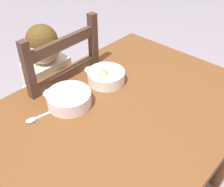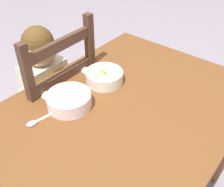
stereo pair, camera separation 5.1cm
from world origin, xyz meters
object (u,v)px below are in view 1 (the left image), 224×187
dining_table (123,126)px  child_figure (52,85)px  dining_chair (56,108)px  bowl_of_carrots (106,76)px  bowl_of_peas (69,98)px  spoon (36,118)px

dining_table → child_figure: (-0.03, 0.47, 0.01)m
dining_table → dining_chair: 0.50m
dining_chair → bowl_of_carrots: 0.43m
dining_table → bowl_of_peas: bearing=128.7°
bowl_of_peas → dining_chair: bearing=68.7°
dining_chair → spoon: size_ratio=7.39×
dining_table → child_figure: 0.47m
dining_table → bowl_of_carrots: 0.25m
spoon → child_figure: bearing=44.4°
bowl_of_peas → bowl_of_carrots: bowl_of_peas is taller
child_figure → bowl_of_peas: bearing=-111.4°
bowl_of_peas → child_figure: bearing=68.6°
bowl_of_carrots → spoon: (-0.38, 0.03, -0.03)m
dining_chair → dining_table: bearing=-86.3°
dining_chair → child_figure: bearing=-101.2°
dining_table → spoon: (-0.30, 0.21, 0.12)m
bowl_of_peas → spoon: bowl_of_peas is taller
dining_table → dining_chair: bearing=93.7°
child_figure → bowl_of_carrots: child_figure is taller
child_figure → bowl_of_peas: child_figure is taller
child_figure → bowl_of_peas: 0.34m
dining_chair → child_figure: dining_chair is taller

